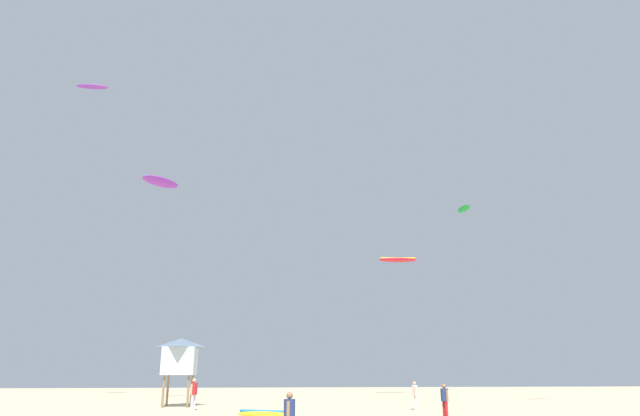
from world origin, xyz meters
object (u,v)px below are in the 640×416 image
(person_foreground, at_px, (289,414))
(kite_aloft_0, at_px, (160,182))
(person_left, at_px, (194,392))
(kite_aloft_4, at_px, (92,87))
(kite_aloft_1, at_px, (464,209))
(kite_grounded_near, at_px, (266,414))
(person_midground, at_px, (445,398))
(person_right, at_px, (415,393))
(lifeguard_tower, at_px, (180,356))
(kite_aloft_2, at_px, (398,260))

(person_foreground, height_order, kite_aloft_0, kite_aloft_0)
(person_left, xyz_separation_m, kite_aloft_4, (-11.45, 9.99, 24.46))
(kite_aloft_0, relative_size, kite_aloft_1, 1.07)
(kite_grounded_near, bearing_deg, person_midground, -4.70)
(person_right, bearing_deg, kite_aloft_0, 168.66)
(person_foreground, relative_size, person_midground, 1.01)
(person_midground, xyz_separation_m, kite_grounded_near, (-8.61, 0.71, -0.74))
(person_left, height_order, person_right, person_left)
(person_midground, xyz_separation_m, person_left, (-12.77, 6.11, 0.10))
(person_foreground, distance_m, person_left, 16.09)
(person_midground, bearing_deg, lifeguard_tower, -54.74)
(person_left, height_order, kite_aloft_1, kite_aloft_1)
(person_foreground, relative_size, person_right, 1.01)
(person_midground, bearing_deg, kite_aloft_4, -54.98)
(kite_aloft_4, bearing_deg, kite_aloft_2, 11.04)
(kite_grounded_near, height_order, kite_aloft_4, kite_aloft_4)
(lifeguard_tower, xyz_separation_m, kite_aloft_2, (17.27, 12.09, 8.87))
(person_left, bearing_deg, kite_aloft_4, 168.36)
(person_foreground, xyz_separation_m, lifeguard_tower, (-6.32, 18.55, 2.14))
(person_midground, xyz_separation_m, kite_aloft_4, (-24.21, 16.10, 24.55))
(person_foreground, bearing_deg, person_right, 74.42)
(kite_aloft_2, xyz_separation_m, kite_aloft_4, (-27.31, -5.33, 13.54))
(kite_aloft_4, bearing_deg, person_left, -41.10)
(lifeguard_tower, bearing_deg, person_midground, -33.38)
(person_foreground, xyz_separation_m, person_left, (-4.91, 15.32, 0.09))
(lifeguard_tower, xyz_separation_m, kite_aloft_0, (-3.19, 4.74, 13.30))
(kite_aloft_0, bearing_deg, person_left, -59.99)
(person_left, relative_size, person_right, 1.10)
(kite_aloft_4, bearing_deg, kite_aloft_1, 16.63)
(person_foreground, xyz_separation_m, kite_aloft_0, (-9.51, 23.28, 15.44))
(kite_aloft_0, relative_size, kite_aloft_4, 1.09)
(person_midground, height_order, kite_aloft_0, kite_aloft_0)
(person_foreground, height_order, kite_aloft_4, kite_aloft_4)
(person_left, distance_m, kite_aloft_4, 28.79)
(person_midground, bearing_deg, kite_aloft_2, -119.59)
(person_midground, xyz_separation_m, lifeguard_tower, (-14.17, 9.34, 2.14))
(person_right, distance_m, kite_aloft_0, 24.78)
(kite_grounded_near, xyz_separation_m, kite_aloft_1, (20.42, 26.15, 18.50))
(person_left, xyz_separation_m, kite_grounded_near, (4.15, -5.41, -0.84))
(kite_grounded_near, xyz_separation_m, kite_aloft_2, (11.71, 20.72, 11.75))
(person_midground, relative_size, lifeguard_tower, 0.38)
(kite_grounded_near, bearing_deg, person_foreground, -85.62)
(person_left, distance_m, person_right, 12.72)
(person_right, bearing_deg, kite_aloft_4, 171.43)
(kite_grounded_near, xyz_separation_m, kite_aloft_4, (-15.60, 15.39, 25.29))
(person_foreground, relative_size, kite_aloft_4, 0.59)
(kite_grounded_near, height_order, kite_aloft_0, kite_aloft_0)
(kite_grounded_near, height_order, kite_aloft_2, kite_aloft_2)
(person_foreground, bearing_deg, kite_aloft_4, 135.45)
(person_foreground, bearing_deg, person_left, 120.35)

